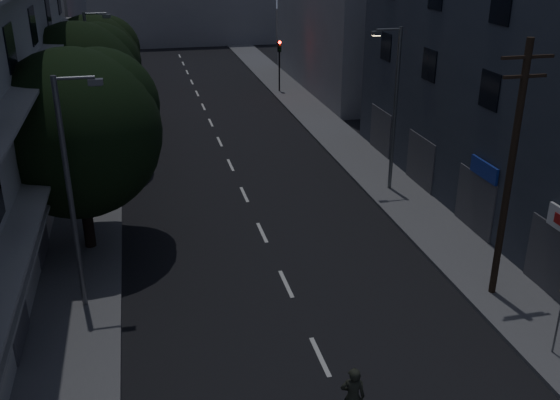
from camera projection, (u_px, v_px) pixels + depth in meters
name	position (u px, v px, depth m)	size (l,w,h in m)	color
ground	(229.00, 162.00, 35.87)	(160.00, 160.00, 0.00)	black
sidewalk_left	(94.00, 171.00, 34.29)	(3.00, 90.00, 0.15)	#565659
sidewalk_right	(353.00, 152.00, 37.40)	(3.00, 90.00, 0.15)	#565659
lane_markings	(215.00, 132.00, 41.48)	(0.15, 60.50, 0.01)	beige
building_right	(545.00, 103.00, 26.34)	(6.19, 28.00, 11.00)	#2D323D
building_far_right	(340.00, 9.00, 51.07)	(6.00, 20.00, 13.00)	slate
building_far_end	(171.00, 0.00, 74.29)	(24.00, 8.00, 10.00)	slate
tree_near	(77.00, 127.00, 23.96)	(6.58, 6.58, 8.11)	black
tree_mid	(81.00, 80.00, 32.42)	(6.45, 6.45, 7.94)	black
tree_far	(94.00, 59.00, 39.76)	(5.99, 5.99, 7.41)	black
traffic_signal_far_right	(279.00, 55.00, 50.59)	(0.28, 0.37, 4.10)	black
traffic_signal_far_left	(109.00, 64.00, 47.21)	(0.28, 0.37, 4.10)	black
street_lamp_left_near	(72.00, 185.00, 20.05)	(1.51, 0.25, 8.00)	#5D5E64
street_lamp_right	(393.00, 102.00, 30.07)	(1.51, 0.25, 8.00)	#585C5F
street_lamp_left_far	(93.00, 76.00, 35.74)	(1.51, 0.25, 8.00)	slate
utility_pole	(511.00, 169.00, 20.69)	(1.80, 0.24, 9.00)	black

